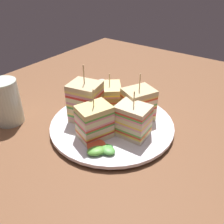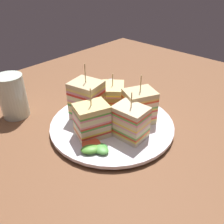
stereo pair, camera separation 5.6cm
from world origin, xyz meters
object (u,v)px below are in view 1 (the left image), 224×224
Objects in this scene: sandwich_wedge_4 at (86,102)px; plate at (112,125)px; sandwich_wedge_0 at (93,121)px; spoon at (98,84)px; sandwich_wedge_2 at (138,105)px; chip_pile at (108,119)px; sandwich_wedge_3 at (110,98)px; sandwich_wedge_1 at (133,121)px; drinking_glass at (7,105)px.

plate is at bearing 9.61° from sandwich_wedge_4.
sandwich_wedge_0 is 29.05cm from spoon.
chip_pile is at bearing -10.98° from sandwich_wedge_2.
sandwich_wedge_0 is at bearing 176.15° from plate.
sandwich_wedge_2 reaches higher than sandwich_wedge_0.
sandwich_wedge_0 reaches higher than plate.
sandwich_wedge_3 is (-0.09, 8.30, -0.62)cm from sandwich_wedge_2.
sandwich_wedge_0 reaches higher than spoon.
chip_pile is (1.29, -5.57, -3.34)cm from sandwich_wedge_4.
plate is 7.47cm from sandwich_wedge_3.
sandwich_wedge_2 reaches higher than sandwich_wedge_3.
sandwich_wedge_0 reaches higher than chip_pile.
sandwich_wedge_1 is 1.09× the size of sandwich_wedge_3.
plate is at bearing -12.32° from sandwich_wedge_1.
sandwich_wedge_2 is 25.22cm from spoon.
plate is 2.08× the size of spoon.
chip_pile is (-5.89, 4.46, -2.59)cm from sandwich_wedge_2.
sandwich_wedge_2 is at bearing -40.21° from plate.
sandwich_wedge_3 is 0.70× the size of spoon.
sandwich_wedge_0 is 1.48× the size of chip_pile.
sandwich_wedge_0 is 1.17× the size of sandwich_wedge_3.
sandwich_wedge_0 is at bearing 179.24° from chip_pile.
sandwich_wedge_1 is at bearing -67.82° from drinking_glass.
drinking_glass is at bearing 127.10° from sandwich_wedge_0.
sandwich_wedge_0 reaches higher than drinking_glass.
sandwich_wedge_0 is 0.83× the size of sandwich_wedge_4.
chip_pile is (5.31, -0.07, -2.38)cm from sandwich_wedge_0.
sandwich_wedge_1 is 0.97× the size of drinking_glass.
sandwich_wedge_3 reaches higher than drinking_glass.
sandwich_wedge_1 is 0.90× the size of sandwich_wedge_2.
sandwich_wedge_2 reaches higher than plate.
sandwich_wedge_4 is at bearing 103.08° from chip_pile.
sandwich_wedge_3 is at bearing -31.80° from sandwich_wedge_1.
plate is at bearing 17.03° from sandwich_wedge_0.
spoon is (17.59, 23.96, -4.71)cm from sandwich_wedge_1.
plate reaches higher than spoon.
chip_pile is (-1.03, 0.36, 1.97)cm from plate.
sandwich_wedge_0 is 6.88cm from sandwich_wedge_4.
sandwich_wedge_4 reaches higher than sandwich_wedge_0.
sandwich_wedge_2 is at bearing -72.58° from sandwich_wedge_1.
plate is 7.64cm from sandwich_wedge_1.
sandwich_wedge_4 is (-7.18, 10.03, 0.76)cm from sandwich_wedge_2.
sandwich_wedge_3 is at bearing -45.92° from drinking_glass.
sandwich_wedge_4 is (-2.33, 5.93, 5.32)cm from plate.
sandwich_wedge_2 is 1.08× the size of drinking_glass.
sandwich_wedge_2 is at bearing 23.78° from sandwich_wedge_4.
spoon is (17.55, 17.33, -2.45)cm from chip_pile.
sandwich_wedge_4 is (-1.26, 12.20, 1.09)cm from sandwich_wedge_1.
drinking_glass is (-17.45, 18.02, -0.04)cm from sandwich_wedge_3.
sandwich_wedge_0 is at bearing 4.13° from sandwich_wedge_2.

